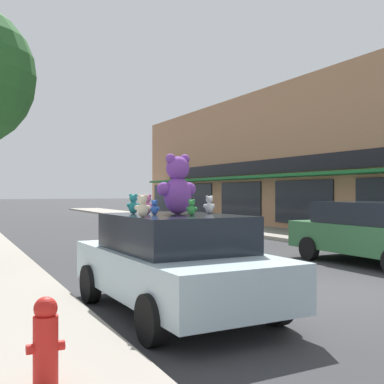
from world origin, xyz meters
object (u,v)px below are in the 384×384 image
at_px(teddy_bear_giant, 178,185).
at_px(fire_hydrant, 46,341).
at_px(parked_car_far_center, 377,231).
at_px(teddy_bear_blue, 155,208).
at_px(teddy_bear_white, 209,205).
at_px(teddy_bear_cream, 143,206).
at_px(plush_art_car, 174,261).
at_px(teddy_bear_pink, 147,205).
at_px(teddy_bear_teal, 133,204).
at_px(teddy_bear_green, 192,208).

xyz_separation_m(teddy_bear_giant, fire_hydrant, (-2.44, -2.49, -1.43)).
bearing_deg(parked_car_far_center, fire_hydrant, -153.31).
relative_size(teddy_bear_blue, teddy_bear_white, 0.79).
xyz_separation_m(teddy_bear_cream, teddy_bear_white, (1.43, 0.70, -0.01)).
distance_m(plush_art_car, teddy_bear_white, 1.14).
relative_size(teddy_bear_pink, teddy_bear_teal, 0.98).
xyz_separation_m(plush_art_car, fire_hydrant, (-2.32, -2.34, -0.26)).
distance_m(plush_art_car, teddy_bear_cream, 1.24).
bearing_deg(fire_hydrant, parked_car_far_center, 26.69).
height_order(plush_art_car, teddy_bear_blue, teddy_bear_blue).
bearing_deg(plush_art_car, teddy_bear_white, 13.44).
height_order(teddy_bear_blue, teddy_bear_teal, teddy_bear_teal).
bearing_deg(teddy_bear_white, teddy_bear_pink, -8.55).
relative_size(teddy_bear_blue, parked_car_far_center, 0.05).
bearing_deg(teddy_bear_teal, teddy_bear_giant, -172.38).
relative_size(teddy_bear_giant, teddy_bear_green, 3.87).
distance_m(teddy_bear_giant, teddy_bear_teal, 0.78).
bearing_deg(parked_car_far_center, teddy_bear_teal, -167.23).
distance_m(plush_art_car, parked_car_far_center, 7.03).
height_order(teddy_bear_cream, parked_car_far_center, teddy_bear_cream).
distance_m(plush_art_car, teddy_bear_blue, 0.88).
bearing_deg(teddy_bear_white, teddy_bear_blue, 4.76).
bearing_deg(parked_car_far_center, teddy_bear_green, -158.60).
distance_m(teddy_bear_teal, teddy_bear_green, 1.11).
relative_size(plush_art_car, parked_car_far_center, 0.92).
relative_size(plush_art_car, teddy_bear_green, 17.18).
bearing_deg(teddy_bear_giant, teddy_bear_white, 176.67).
relative_size(teddy_bear_blue, teddy_bear_green, 0.94).
bearing_deg(teddy_bear_giant, fire_hydrant, 38.15).
bearing_deg(plush_art_car, teddy_bear_giant, 48.97).
distance_m(teddy_bear_giant, teddy_bear_pink, 0.57).
relative_size(teddy_bear_giant, teddy_bear_blue, 4.11).
bearing_deg(teddy_bear_cream, parked_car_far_center, -129.39).
height_order(teddy_bear_green, parked_car_far_center, teddy_bear_green).
bearing_deg(teddy_bear_blue, teddy_bear_giant, -125.21).
height_order(teddy_bear_teal, fire_hydrant, teddy_bear_teal).
xyz_separation_m(teddy_bear_cream, teddy_bear_pink, (0.39, 0.84, -0.00)).
bearing_deg(fire_hydrant, teddy_bear_green, 38.82).
relative_size(teddy_bear_giant, teddy_bear_white, 3.26).
relative_size(teddy_bear_teal, teddy_bear_green, 1.32).
bearing_deg(teddy_bear_cream, teddy_bear_pink, -84.22).
distance_m(teddy_bear_white, teddy_bear_green, 0.86).
xyz_separation_m(teddy_bear_cream, parked_car_far_center, (7.39, 2.69, -0.81)).
height_order(teddy_bear_giant, teddy_bear_pink, teddy_bear_giant).
height_order(teddy_bear_white, teddy_bear_teal, teddy_bear_teal).
bearing_deg(teddy_bear_blue, teddy_bear_teal, -21.44).
height_order(teddy_bear_giant, teddy_bear_teal, teddy_bear_giant).
height_order(teddy_bear_giant, teddy_bear_blue, teddy_bear_giant).
distance_m(parked_car_far_center, fire_hydrant, 10.07).
bearing_deg(teddy_bear_green, teddy_bear_pink, -4.99).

